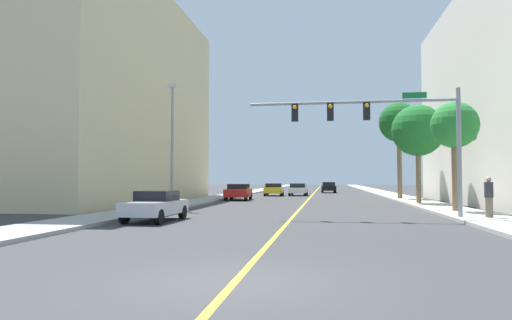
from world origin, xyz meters
TOP-DOWN VIEW (x-y plane):
  - ground at (0.00, 42.00)m, footprint 192.00×192.00m
  - sidewalk_left at (-8.68, 42.00)m, footprint 2.80×168.00m
  - sidewalk_right at (8.68, 42.00)m, footprint 2.80×168.00m
  - lane_marking_center at (0.00, 42.00)m, footprint 0.16×144.00m
  - building_left_near at (-17.48, 27.05)m, footprint 12.51×26.54m
  - traffic_signal_mast at (4.31, 13.66)m, footprint 9.80×0.36m
  - street_lamp at (-7.78, 18.57)m, footprint 0.56×0.28m
  - palm_near at (8.58, 17.72)m, footprint 2.53×2.53m
  - palm_mid at (8.17, 25.65)m, footprint 3.71×3.71m
  - palm_far at (8.09, 33.57)m, footprint 3.56×3.56m
  - car_black at (1.90, 53.44)m, footprint 2.00×4.21m
  - car_red at (-5.99, 30.79)m, footprint 2.04×3.91m
  - car_yellow at (-4.10, 41.55)m, footprint 2.07×3.95m
  - car_white at (-1.47, 42.31)m, footprint 1.99×4.02m
  - car_silver at (-5.82, 10.93)m, footprint 1.85×3.95m
  - pedestrian at (8.85, 13.48)m, footprint 0.38×0.38m

SIDE VIEW (x-z plane):
  - ground at x=0.00m, z-range 0.00..0.00m
  - lane_marking_center at x=0.00m, z-range 0.00..0.01m
  - sidewalk_left at x=-8.68m, z-range 0.00..0.15m
  - sidewalk_right at x=8.68m, z-range 0.00..0.15m
  - car_silver at x=-5.82m, z-range 0.02..1.37m
  - car_white at x=-1.47m, z-range 0.03..1.39m
  - car_yellow at x=-4.10m, z-range 0.04..1.41m
  - car_red at x=-5.99m, z-range 0.03..1.45m
  - car_black at x=1.90m, z-range 0.03..1.47m
  - pedestrian at x=8.85m, z-range 0.15..1.98m
  - street_lamp at x=-7.78m, z-range 0.57..8.21m
  - traffic_signal_mast at x=4.31m, z-range 1.56..7.48m
  - palm_near at x=8.58m, z-range 1.75..7.68m
  - palm_mid at x=8.17m, z-range 1.79..8.86m
  - palm_far at x=8.09m, z-range 2.56..11.12m
  - building_left_near at x=-17.48m, z-range 0.00..17.24m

